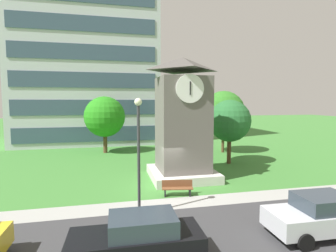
% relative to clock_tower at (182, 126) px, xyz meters
% --- Properties ---
extents(ground_plane, '(160.00, 160.00, 0.00)m').
position_rel_clock_tower_xyz_m(ground_plane, '(-1.65, -2.09, -3.75)').
color(ground_plane, '#3D7A33').
extents(street_asphalt, '(120.00, 7.20, 0.01)m').
position_rel_clock_tower_xyz_m(street_asphalt, '(-1.65, -8.98, -3.75)').
color(street_asphalt, '#38383A').
rests_on(street_asphalt, ground).
extents(kerb_strip, '(120.00, 1.60, 0.01)m').
position_rel_clock_tower_xyz_m(kerb_strip, '(-1.65, -4.58, -3.75)').
color(kerb_strip, '#9E9E99').
rests_on(kerb_strip, ground).
extents(office_building, '(17.84, 10.90, 28.80)m').
position_rel_clock_tower_xyz_m(office_building, '(-7.66, 19.91, 10.65)').
color(office_building, '#B7BCC6').
rests_on(office_building, ground).
extents(clock_tower, '(4.54, 4.54, 8.55)m').
position_rel_clock_tower_xyz_m(clock_tower, '(0.00, 0.00, 0.00)').
color(clock_tower, '#605B56').
rests_on(clock_tower, ground).
extents(park_bench, '(1.86, 0.78, 0.88)m').
position_rel_clock_tower_xyz_m(park_bench, '(-1.26, -3.44, -3.29)').
color(park_bench, brown).
rests_on(park_bench, ground).
extents(street_lamp, '(0.36, 0.36, 5.64)m').
position_rel_clock_tower_xyz_m(street_lamp, '(-3.73, -5.65, -0.24)').
color(street_lamp, '#333338').
rests_on(street_lamp, ground).
extents(tree_streetside, '(4.31, 4.31, 6.04)m').
position_rel_clock_tower_xyz_m(tree_streetside, '(-5.54, 10.87, 0.11)').
color(tree_streetside, '#513823').
rests_on(tree_streetside, ground).
extents(tree_by_building, '(3.68, 3.68, 5.64)m').
position_rel_clock_tower_xyz_m(tree_by_building, '(5.24, 3.40, 0.03)').
color(tree_by_building, '#513823').
rests_on(tree_by_building, ground).
extents(tree_near_tower, '(4.51, 4.51, 6.62)m').
position_rel_clock_tower_xyz_m(tree_near_tower, '(6.88, 8.35, 0.60)').
color(tree_near_tower, '#513823').
rests_on(tree_near_tower, ground).
extents(parked_car_black, '(4.52, 1.97, 1.69)m').
position_rel_clock_tower_xyz_m(parked_car_black, '(-4.20, -9.49, -2.90)').
color(parked_car_black, black).
rests_on(parked_car_black, ground).
extents(parked_car_silver, '(4.22, 2.07, 1.69)m').
position_rel_clock_tower_xyz_m(parked_car_silver, '(3.25, -9.19, -2.90)').
color(parked_car_silver, silver).
rests_on(parked_car_silver, ground).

